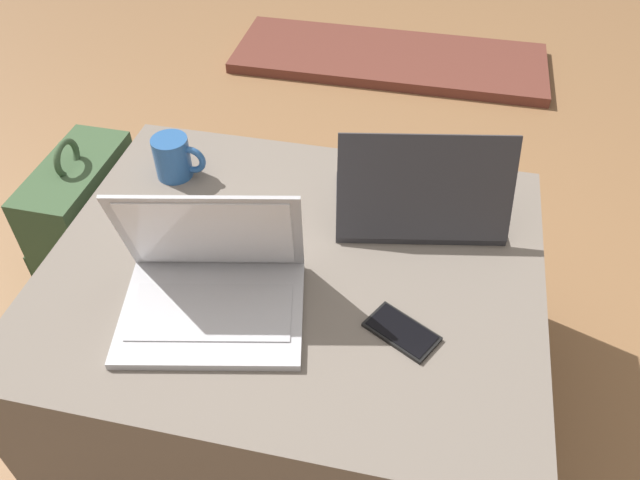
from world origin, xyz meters
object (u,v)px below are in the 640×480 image
at_px(laptop_far, 419,201).
at_px(cell_phone, 402,332).
at_px(coffee_mug, 174,158).
at_px(backpack, 90,235).
at_px(laptop_near, 212,285).

xyz_separation_m(laptop_far, cell_phone, (0.01, -0.33, -0.04)).
bearing_deg(coffee_mug, backpack, -176.61).
distance_m(laptop_far, coffee_mug, 0.59).
relative_size(laptop_near, backpack, 0.73).
height_order(laptop_near, coffee_mug, laptop_near).
relative_size(laptop_far, coffee_mug, 3.16).
xyz_separation_m(backpack, coffee_mug, (0.29, 0.02, 0.30)).
xyz_separation_m(laptop_far, backpack, (-0.87, 0.01, -0.29)).
height_order(laptop_near, cell_phone, laptop_near).
bearing_deg(laptop_far, backpack, -11.58).
bearing_deg(laptop_far, coffee_mug, -13.72).
distance_m(cell_phone, coffee_mug, 0.69).
relative_size(laptop_near, coffee_mug, 3.08).
bearing_deg(laptop_far, laptop_near, 32.35).
height_order(laptop_far, cell_phone, laptop_far).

